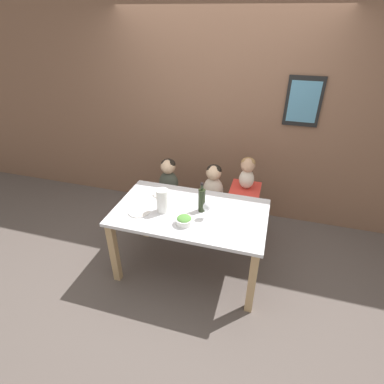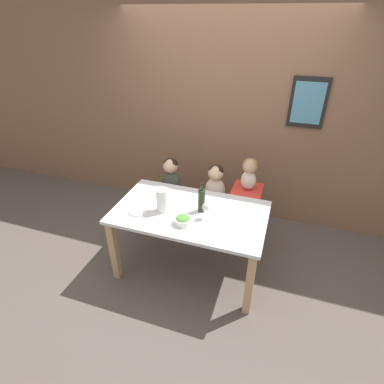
{
  "view_description": "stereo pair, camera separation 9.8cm",
  "coord_description": "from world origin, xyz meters",
  "px_view_note": "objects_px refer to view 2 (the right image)",
  "views": [
    {
      "loc": [
        0.7,
        -2.31,
        2.44
      ],
      "look_at": [
        0.0,
        0.07,
        0.93
      ],
      "focal_mm": 28.0,
      "sensor_mm": 36.0,
      "label": 1
    },
    {
      "loc": [
        0.79,
        -2.28,
        2.44
      ],
      "look_at": [
        0.0,
        0.07,
        0.93
      ],
      "focal_mm": 28.0,
      "sensor_mm": 36.0,
      "label": 2
    }
  ],
  "objects_px": {
    "wine_glass_near": "(206,207)",
    "chair_far_center": "(214,207)",
    "person_child_center": "(215,184)",
    "dinner_plate_back_left": "(164,193)",
    "paper_towel_roll": "(162,200)",
    "dinner_plate_front_left": "(139,210)",
    "chair_right_highchair": "(246,200)",
    "salad_bowl_large": "(183,220)",
    "person_baby_right": "(249,172)",
    "chair_far_left": "(172,199)",
    "person_child_left": "(171,176)",
    "wine_bottle": "(202,200)"
  },
  "relations": [
    {
      "from": "chair_far_center",
      "to": "wine_bottle",
      "type": "bearing_deg",
      "value": -87.8
    },
    {
      "from": "chair_far_center",
      "to": "wine_glass_near",
      "type": "distance_m",
      "value": 0.89
    },
    {
      "from": "chair_far_left",
      "to": "chair_right_highchair",
      "type": "distance_m",
      "value": 0.95
    },
    {
      "from": "paper_towel_roll",
      "to": "salad_bowl_large",
      "type": "relative_size",
      "value": 1.52
    },
    {
      "from": "paper_towel_roll",
      "to": "chair_far_center",
      "type": "bearing_deg",
      "value": 65.98
    },
    {
      "from": "person_baby_right",
      "to": "dinner_plate_back_left",
      "type": "relative_size",
      "value": 1.76
    },
    {
      "from": "chair_far_center",
      "to": "salad_bowl_large",
      "type": "height_order",
      "value": "salad_bowl_large"
    },
    {
      "from": "person_child_left",
      "to": "dinner_plate_front_left",
      "type": "bearing_deg",
      "value": -89.84
    },
    {
      "from": "chair_right_highchair",
      "to": "paper_towel_roll",
      "type": "xyz_separation_m",
      "value": [
        -0.71,
        -0.75,
        0.32
      ]
    },
    {
      "from": "wine_bottle",
      "to": "dinner_plate_back_left",
      "type": "distance_m",
      "value": 0.53
    },
    {
      "from": "wine_glass_near",
      "to": "chair_far_center",
      "type": "bearing_deg",
      "value": 97.7
    },
    {
      "from": "dinner_plate_back_left",
      "to": "person_baby_right",
      "type": "bearing_deg",
      "value": 28.91
    },
    {
      "from": "wine_bottle",
      "to": "dinner_plate_front_left",
      "type": "distance_m",
      "value": 0.62
    },
    {
      "from": "chair_right_highchair",
      "to": "wine_glass_near",
      "type": "distance_m",
      "value": 0.85
    },
    {
      "from": "salad_bowl_large",
      "to": "person_baby_right",
      "type": "bearing_deg",
      "value": 63.12
    },
    {
      "from": "person_baby_right",
      "to": "wine_glass_near",
      "type": "height_order",
      "value": "person_baby_right"
    },
    {
      "from": "person_child_left",
      "to": "wine_bottle",
      "type": "xyz_separation_m",
      "value": [
        0.58,
        -0.64,
        0.17
      ]
    },
    {
      "from": "paper_towel_roll",
      "to": "person_baby_right",
      "type": "bearing_deg",
      "value": 46.68
    },
    {
      "from": "person_baby_right",
      "to": "dinner_plate_front_left",
      "type": "distance_m",
      "value": 1.26
    },
    {
      "from": "person_child_left",
      "to": "dinner_plate_back_left",
      "type": "xyz_separation_m",
      "value": [
        0.1,
        -0.46,
        0.05
      ]
    },
    {
      "from": "chair_far_center",
      "to": "wine_glass_near",
      "type": "height_order",
      "value": "wine_glass_near"
    },
    {
      "from": "person_child_center",
      "to": "wine_bottle",
      "type": "xyz_separation_m",
      "value": [
        0.02,
        -0.64,
        0.17
      ]
    },
    {
      "from": "person_child_left",
      "to": "salad_bowl_large",
      "type": "height_order",
      "value": "person_child_left"
    },
    {
      "from": "person_child_left",
      "to": "dinner_plate_back_left",
      "type": "relative_size",
      "value": 2.3
    },
    {
      "from": "paper_towel_roll",
      "to": "chair_right_highchair",
      "type": "bearing_deg",
      "value": 46.6
    },
    {
      "from": "chair_far_center",
      "to": "person_child_center",
      "type": "height_order",
      "value": "person_child_center"
    },
    {
      "from": "salad_bowl_large",
      "to": "dinner_plate_back_left",
      "type": "xyz_separation_m",
      "value": [
        -0.38,
        0.43,
        -0.03
      ]
    },
    {
      "from": "salad_bowl_large",
      "to": "person_child_center",
      "type": "bearing_deg",
      "value": 85.18
    },
    {
      "from": "person_child_center",
      "to": "paper_towel_roll",
      "type": "height_order",
      "value": "paper_towel_roll"
    },
    {
      "from": "dinner_plate_back_left",
      "to": "person_child_left",
      "type": "bearing_deg",
      "value": 102.83
    },
    {
      "from": "paper_towel_roll",
      "to": "dinner_plate_front_left",
      "type": "distance_m",
      "value": 0.26
    },
    {
      "from": "person_child_left",
      "to": "person_child_center",
      "type": "xyz_separation_m",
      "value": [
        0.56,
        0.0,
        0.0
      ]
    },
    {
      "from": "chair_far_center",
      "to": "paper_towel_roll",
      "type": "distance_m",
      "value": 0.96
    },
    {
      "from": "person_child_center",
      "to": "dinner_plate_back_left",
      "type": "height_order",
      "value": "person_child_center"
    },
    {
      "from": "paper_towel_roll",
      "to": "dinner_plate_back_left",
      "type": "bearing_deg",
      "value": 111.79
    },
    {
      "from": "chair_far_left",
      "to": "person_child_left",
      "type": "bearing_deg",
      "value": 90.0
    },
    {
      "from": "person_baby_right",
      "to": "dinner_plate_front_left",
      "type": "xyz_separation_m",
      "value": [
        -0.93,
        -0.83,
        -0.17
      ]
    },
    {
      "from": "chair_far_center",
      "to": "wine_glass_near",
      "type": "relative_size",
      "value": 2.65
    },
    {
      "from": "wine_bottle",
      "to": "dinner_plate_front_left",
      "type": "relative_size",
      "value": 1.5
    },
    {
      "from": "person_child_center",
      "to": "chair_far_center",
      "type": "bearing_deg",
      "value": -90.0
    },
    {
      "from": "salad_bowl_large",
      "to": "dinner_plate_front_left",
      "type": "height_order",
      "value": "salad_bowl_large"
    },
    {
      "from": "chair_far_left",
      "to": "person_child_center",
      "type": "bearing_deg",
      "value": 0.16
    },
    {
      "from": "person_child_left",
      "to": "person_child_center",
      "type": "bearing_deg",
      "value": 0.0
    },
    {
      "from": "person_baby_right",
      "to": "dinner_plate_back_left",
      "type": "distance_m",
      "value": 0.96
    },
    {
      "from": "chair_far_center",
      "to": "person_child_center",
      "type": "relative_size",
      "value": 0.95
    },
    {
      "from": "person_child_center",
      "to": "salad_bowl_large",
      "type": "relative_size",
      "value": 3.04
    },
    {
      "from": "person_child_center",
      "to": "dinner_plate_back_left",
      "type": "bearing_deg",
      "value": -134.74
    },
    {
      "from": "chair_right_highchair",
      "to": "salad_bowl_large",
      "type": "xyz_separation_m",
      "value": [
        -0.45,
        -0.89,
        0.23
      ]
    },
    {
      "from": "chair_far_left",
      "to": "paper_towel_roll",
      "type": "xyz_separation_m",
      "value": [
        0.22,
        -0.75,
        0.49
      ]
    },
    {
      "from": "person_baby_right",
      "to": "salad_bowl_large",
      "type": "height_order",
      "value": "person_baby_right"
    }
  ]
}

